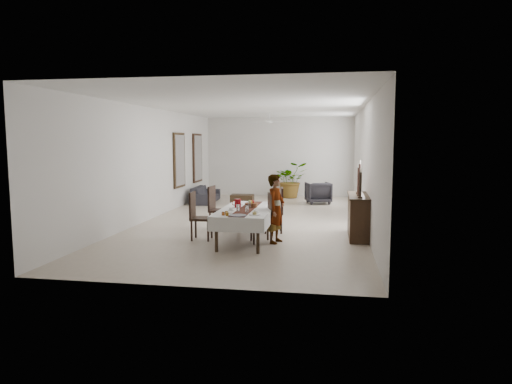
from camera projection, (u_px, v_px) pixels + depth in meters
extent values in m
cube|color=#C1B199|center=(254.00, 221.00, 12.94)|extent=(6.00, 12.00, 0.00)
cube|color=white|center=(254.00, 106.00, 12.59)|extent=(6.00, 12.00, 0.02)
cube|color=silver|center=(279.00, 157.00, 18.64)|extent=(6.00, 0.02, 3.20)
cube|color=silver|center=(187.00, 184.00, 6.88)|extent=(6.00, 0.02, 3.20)
cube|color=silver|center=(153.00, 163.00, 13.26)|extent=(0.02, 12.00, 3.20)
cube|color=silver|center=(364.00, 165.00, 12.27)|extent=(0.02, 12.00, 3.20)
cube|color=black|center=(247.00, 210.00, 10.23)|extent=(0.98, 2.34, 0.05)
cylinder|color=black|center=(216.00, 236.00, 9.25)|extent=(0.07, 0.07, 0.68)
cylinder|color=black|center=(258.00, 237.00, 9.11)|extent=(0.07, 0.07, 0.68)
cylinder|color=black|center=(238.00, 217.00, 11.42)|extent=(0.07, 0.07, 0.68)
cylinder|color=black|center=(272.00, 218.00, 11.28)|extent=(0.07, 0.07, 0.68)
cube|color=silver|center=(247.00, 209.00, 10.22)|extent=(1.15, 2.51, 0.01)
cube|color=silver|center=(222.00, 214.00, 10.33)|extent=(0.02, 2.51, 0.29)
cube|color=silver|center=(272.00, 216.00, 10.15)|extent=(0.02, 2.51, 0.29)
cube|color=silver|center=(236.00, 225.00, 9.01)|extent=(1.15, 0.01, 0.29)
cube|color=white|center=(256.00, 207.00, 11.46)|extent=(1.15, 0.01, 0.29)
cube|color=#5F281B|center=(247.00, 209.00, 10.22)|extent=(0.35, 2.43, 0.00)
cylinder|color=maroon|center=(238.00, 203.00, 10.39)|extent=(0.15, 0.15, 0.19)
torus|color=maroon|center=(234.00, 203.00, 10.41)|extent=(0.12, 0.02, 0.12)
cylinder|color=white|center=(247.00, 209.00, 9.57)|extent=(0.07, 0.07, 0.17)
cylinder|color=white|center=(238.00, 208.00, 9.71)|extent=(0.07, 0.07, 0.17)
cylinder|color=white|center=(250.00, 205.00, 10.25)|extent=(0.07, 0.07, 0.17)
cylinder|color=white|center=(256.00, 212.00, 9.60)|extent=(0.09, 0.09, 0.06)
cylinder|color=white|center=(256.00, 213.00, 9.60)|extent=(0.15, 0.15, 0.01)
cylinder|color=white|center=(231.00, 209.00, 9.93)|extent=(0.09, 0.09, 0.06)
cylinder|color=white|center=(231.00, 210.00, 9.94)|extent=(0.15, 0.15, 0.01)
cylinder|color=silver|center=(255.00, 215.00, 9.31)|extent=(0.23, 0.23, 0.01)
sphere|color=tan|center=(255.00, 214.00, 9.31)|extent=(0.09, 0.09, 0.09)
cylinder|color=silver|center=(227.00, 213.00, 9.55)|extent=(0.23, 0.23, 0.01)
cylinder|color=silver|center=(238.00, 205.00, 10.80)|extent=(0.23, 0.23, 0.01)
cylinder|color=#46464C|center=(238.00, 215.00, 9.22)|extent=(0.35, 0.35, 0.02)
cylinder|color=#995F16|center=(227.00, 214.00, 9.22)|extent=(0.06, 0.06, 0.07)
cylinder|color=brown|center=(223.00, 214.00, 9.30)|extent=(0.06, 0.06, 0.07)
cylinder|color=#8E5A14|center=(227.00, 213.00, 9.38)|extent=(0.06, 0.06, 0.07)
cylinder|color=brown|center=(251.00, 205.00, 10.45)|extent=(0.29, 0.29, 0.10)
sphere|color=maroon|center=(252.00, 202.00, 10.45)|extent=(0.09, 0.09, 0.09)
sphere|color=#487723|center=(250.00, 202.00, 10.47)|extent=(0.08, 0.08, 0.08)
sphere|color=gold|center=(251.00, 202.00, 10.39)|extent=(0.08, 0.08, 0.08)
cube|color=black|center=(261.00, 221.00, 10.12)|extent=(0.59, 0.59, 0.05)
cylinder|color=black|center=(271.00, 234.00, 9.99)|extent=(0.06, 0.06, 0.46)
cylinder|color=black|center=(268.00, 230.00, 10.36)|extent=(0.06, 0.06, 0.46)
cylinder|color=black|center=(254.00, 234.00, 9.93)|extent=(0.06, 0.06, 0.46)
cylinder|color=black|center=(251.00, 231.00, 10.30)|extent=(0.06, 0.06, 0.46)
cube|color=black|center=(270.00, 206.00, 10.12)|extent=(0.19, 0.46, 0.59)
cube|color=black|center=(273.00, 213.00, 11.24)|extent=(0.54, 0.54, 0.05)
cylinder|color=black|center=(281.00, 224.00, 11.07)|extent=(0.05, 0.05, 0.46)
cylinder|color=black|center=(281.00, 222.00, 11.45)|extent=(0.05, 0.05, 0.46)
cylinder|color=black|center=(265.00, 224.00, 11.08)|extent=(0.05, 0.05, 0.46)
cylinder|color=black|center=(265.00, 222.00, 11.46)|extent=(0.05, 0.05, 0.46)
cube|color=black|center=(282.00, 200.00, 11.20)|extent=(0.11, 0.47, 0.60)
cube|color=black|center=(202.00, 219.00, 10.41)|extent=(0.49, 0.49, 0.05)
cylinder|color=black|center=(196.00, 228.00, 10.64)|extent=(0.05, 0.05, 0.46)
cylinder|color=black|center=(192.00, 231.00, 10.27)|extent=(0.05, 0.05, 0.46)
cylinder|color=black|center=(212.00, 228.00, 10.60)|extent=(0.05, 0.05, 0.46)
cylinder|color=black|center=(208.00, 231.00, 10.23)|extent=(0.05, 0.05, 0.46)
cube|color=black|center=(192.00, 205.00, 10.39)|extent=(0.07, 0.47, 0.59)
cube|color=black|center=(220.00, 211.00, 11.53)|extent=(0.51, 0.51, 0.05)
cylinder|color=black|center=(215.00, 219.00, 11.80)|extent=(0.05, 0.05, 0.47)
cylinder|color=black|center=(210.00, 222.00, 11.42)|extent=(0.05, 0.05, 0.47)
cylinder|color=black|center=(229.00, 220.00, 11.70)|extent=(0.05, 0.05, 0.47)
cylinder|color=black|center=(225.00, 223.00, 11.33)|extent=(0.05, 0.05, 0.47)
cube|color=black|center=(212.00, 198.00, 11.55)|extent=(0.08, 0.47, 0.60)
imported|color=gray|center=(276.00, 209.00, 10.05)|extent=(0.50, 0.63, 1.52)
cube|color=black|center=(358.00, 217.00, 10.67)|extent=(0.43, 1.61, 0.97)
cube|color=black|center=(359.00, 196.00, 10.61)|extent=(0.47, 1.67, 0.03)
cylinder|color=black|center=(360.00, 197.00, 10.03)|extent=(0.11, 0.11, 0.03)
cylinder|color=black|center=(360.00, 185.00, 10.00)|extent=(0.05, 0.05, 0.54)
cylinder|color=white|center=(361.00, 170.00, 9.97)|extent=(0.04, 0.04, 0.09)
cylinder|color=black|center=(359.00, 195.00, 10.45)|extent=(0.11, 0.11, 0.03)
cylinder|color=black|center=(359.00, 179.00, 10.41)|extent=(0.05, 0.05, 0.70)
cylinder|color=white|center=(360.00, 162.00, 10.37)|extent=(0.04, 0.04, 0.09)
cylinder|color=black|center=(358.00, 193.00, 10.87)|extent=(0.11, 0.11, 0.03)
cylinder|color=black|center=(358.00, 180.00, 10.84)|extent=(0.05, 0.05, 0.59)
cylinder|color=beige|center=(359.00, 166.00, 10.80)|extent=(0.04, 0.04, 0.09)
imported|color=#2A282D|center=(205.00, 194.00, 16.79)|extent=(0.88, 2.01, 0.57)
imported|color=#28252A|center=(318.00, 193.00, 16.44)|extent=(1.03, 1.05, 0.78)
cube|color=black|center=(242.00, 199.00, 16.22)|extent=(0.81, 0.56, 0.35)
imported|color=#365D25|center=(291.00, 180.00, 18.10)|extent=(1.55, 1.45, 1.42)
cube|color=black|center=(179.00, 160.00, 15.41)|extent=(0.06, 1.05, 1.85)
cube|color=white|center=(180.00, 160.00, 15.40)|extent=(0.01, 0.90, 1.70)
cube|color=black|center=(197.00, 158.00, 17.47)|extent=(0.06, 1.05, 1.85)
cube|color=silver|center=(198.00, 158.00, 17.46)|extent=(0.01, 0.90, 1.70)
cylinder|color=silver|center=(269.00, 116.00, 15.54)|extent=(0.04, 0.04, 0.20)
cylinder|color=white|center=(269.00, 122.00, 15.56)|extent=(0.16, 0.16, 0.08)
cube|color=silver|center=(271.00, 122.00, 15.90)|extent=(0.10, 0.55, 0.01)
cube|color=white|center=(268.00, 121.00, 15.22)|extent=(0.10, 0.55, 0.01)
cube|color=silver|center=(279.00, 122.00, 15.50)|extent=(0.55, 0.10, 0.01)
cube|color=silver|center=(259.00, 122.00, 15.62)|extent=(0.55, 0.10, 0.01)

